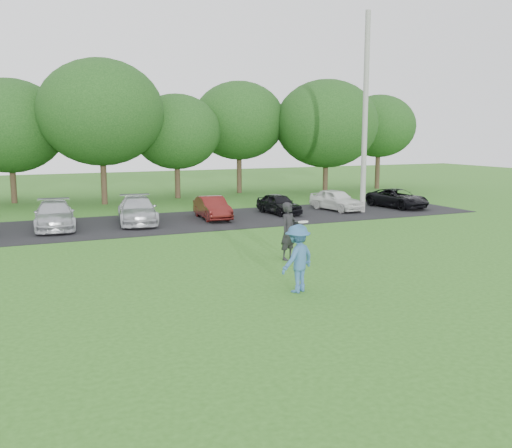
{
  "coord_description": "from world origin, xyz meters",
  "views": [
    {
      "loc": [
        -7.6,
        -13.54,
        4.3
      ],
      "look_at": [
        0.0,
        3.5,
        1.3
      ],
      "focal_mm": 40.0,
      "sensor_mm": 36.0,
      "label": 1
    }
  ],
  "objects": [
    {
      "name": "camera_bystander",
      "position": [
        1.19,
        3.43,
        0.99
      ],
      "size": [
        0.86,
        0.75,
        1.97
      ],
      "color": "black",
      "rests_on": "ground"
    },
    {
      "name": "parked_cars",
      "position": [
        -0.78,
        13.12,
        0.61
      ],
      "size": [
        28.25,
        4.89,
        1.24
      ],
      "color": "#4B1210",
      "rests_on": "parking_lot"
    },
    {
      "name": "ground",
      "position": [
        0.0,
        0.0,
        0.0
      ],
      "size": [
        100.0,
        100.0,
        0.0
      ],
      "primitive_type": "plane",
      "color": "#2F631C",
      "rests_on": "ground"
    },
    {
      "name": "frisbee_player",
      "position": [
        -0.42,
        -0.22,
        0.93
      ],
      "size": [
        1.38,
        1.13,
        1.99
      ],
      "color": "#346192",
      "rests_on": "ground"
    },
    {
      "name": "tree_row",
      "position": [
        1.51,
        22.76,
        4.91
      ],
      "size": [
        42.39,
        9.85,
        8.64
      ],
      "color": "#38281C",
      "rests_on": "ground"
    },
    {
      "name": "parking_lot",
      "position": [
        0.0,
        13.0,
        0.01
      ],
      "size": [
        32.0,
        6.5,
        0.03
      ],
      "primitive_type": "cube",
      "color": "black",
      "rests_on": "ground"
    },
    {
      "name": "utility_pole",
      "position": [
        10.2,
        12.15,
        5.27
      ],
      "size": [
        0.28,
        0.28,
        10.54
      ],
      "primitive_type": "cylinder",
      "color": "gray",
      "rests_on": "ground"
    }
  ]
}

